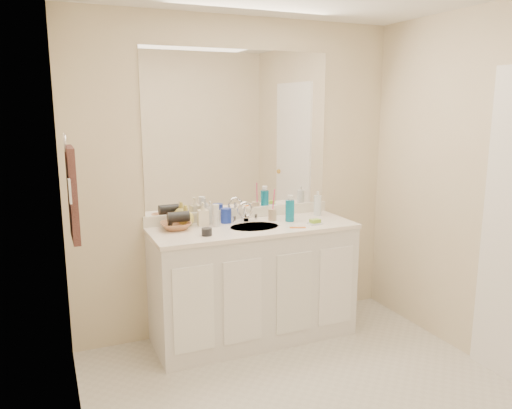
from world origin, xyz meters
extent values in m
cube|color=beige|center=(0.00, 0.00, 0.00)|extent=(2.60, 2.60, 0.00)
cube|color=beige|center=(0.00, 1.30, 1.20)|extent=(2.60, 0.02, 2.40)
cube|color=beige|center=(-1.30, 0.00, 1.20)|extent=(0.02, 2.60, 2.40)
cube|color=beige|center=(1.30, 0.00, 1.20)|extent=(0.02, 2.60, 2.40)
cube|color=white|center=(0.00, 1.02, 0.42)|extent=(1.50, 0.55, 0.85)
cube|color=white|center=(0.00, 1.02, 0.86)|extent=(1.52, 0.57, 0.03)
cube|color=white|center=(0.00, 1.29, 0.92)|extent=(1.52, 0.03, 0.08)
cylinder|color=silver|center=(0.00, 1.00, 0.87)|extent=(0.37, 0.37, 0.02)
cylinder|color=silver|center=(0.00, 1.18, 0.94)|extent=(0.02, 0.02, 0.11)
cube|color=white|center=(0.00, 1.29, 1.56)|extent=(1.48, 0.01, 1.20)
cylinder|color=#182FA5|center=(-0.15, 1.19, 0.94)|extent=(0.10, 0.10, 0.11)
cylinder|color=tan|center=(0.20, 1.13, 0.92)|extent=(0.08, 0.08, 0.09)
cylinder|color=#EB3E76|center=(0.21, 1.13, 1.03)|extent=(0.02, 0.04, 0.19)
cylinder|color=#0C6F92|center=(0.32, 1.05, 0.96)|extent=(0.08, 0.08, 0.16)
cylinder|color=silver|center=(0.61, 1.15, 0.96)|extent=(0.07, 0.07, 0.16)
cube|color=silver|center=(0.44, 0.89, 0.89)|extent=(0.10, 0.08, 0.01)
cube|color=#87B92D|center=(0.44, 0.89, 0.90)|extent=(0.08, 0.06, 0.03)
cube|color=orange|center=(0.27, 0.84, 0.88)|extent=(0.12, 0.06, 0.00)
cylinder|color=black|center=(-0.40, 0.90, 0.91)|extent=(0.07, 0.07, 0.05)
cylinder|color=silver|center=(-0.26, 1.12, 0.96)|extent=(0.05, 0.05, 0.16)
imported|color=silver|center=(-0.27, 1.23, 0.97)|extent=(0.08, 0.08, 0.17)
imported|color=#EFE4C3|center=(-0.34, 1.19, 0.97)|extent=(0.09, 0.09, 0.17)
imported|color=#CDBC4F|center=(-0.46, 1.23, 0.96)|extent=(0.15, 0.15, 0.15)
imported|color=#A16641|center=(-0.55, 1.15, 0.91)|extent=(0.23, 0.23, 0.05)
cylinder|color=black|center=(-0.53, 1.15, 0.97)|extent=(0.16, 0.08, 0.08)
torus|color=silver|center=(-1.27, 0.77, 1.55)|extent=(0.01, 0.11, 0.11)
cube|color=#351E1C|center=(-1.25, 0.77, 1.25)|extent=(0.04, 0.32, 0.55)
cube|color=white|center=(-1.27, 0.57, 1.30)|extent=(0.01, 0.08, 0.13)
camera|label=1|loc=(-1.40, -2.27, 1.76)|focal=35.00mm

